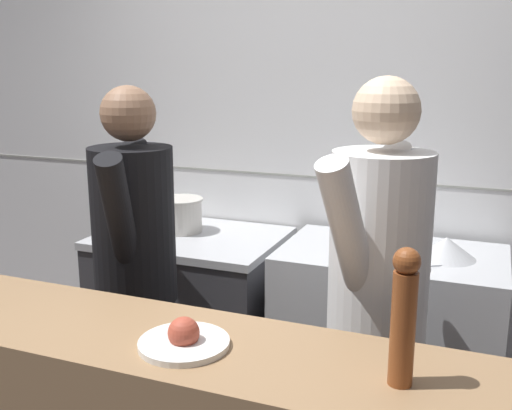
# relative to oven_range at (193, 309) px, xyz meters

# --- Properties ---
(wall_back_tiled) EXTENTS (8.00, 0.06, 2.60)m
(wall_back_tiled) POSITION_rel_oven_range_xyz_m (0.51, 0.40, 0.87)
(wall_back_tiled) COLOR white
(wall_back_tiled) RESTS_ON ground_plane
(oven_range) EXTENTS (0.96, 0.71, 0.86)m
(oven_range) POSITION_rel_oven_range_xyz_m (0.00, 0.00, 0.00)
(oven_range) COLOR #38383D
(oven_range) RESTS_ON ground_plane
(prep_counter) EXTENTS (1.04, 0.65, 0.89)m
(prep_counter) POSITION_rel_oven_range_xyz_m (1.07, -0.00, 0.01)
(prep_counter) COLOR #B7BABF
(prep_counter) RESTS_ON ground_plane
(stock_pot) EXTENTS (0.25, 0.25, 0.18)m
(stock_pot) POSITION_rel_oven_range_xyz_m (-0.08, 0.04, 0.53)
(stock_pot) COLOR beige
(stock_pot) RESTS_ON oven_range
(mixing_bowl_steel) EXTENTS (0.27, 0.27, 0.10)m
(mixing_bowl_steel) POSITION_rel_oven_range_xyz_m (1.31, -0.00, 0.51)
(mixing_bowl_steel) COLOR #B7BABF
(mixing_bowl_steel) RESTS_ON prep_counter
(chefs_knife) EXTENTS (0.31, 0.19, 0.02)m
(chefs_knife) POSITION_rel_oven_range_xyz_m (1.20, -0.17, 0.47)
(chefs_knife) COLOR #B7BABF
(chefs_knife) RESTS_ON prep_counter
(plated_dish_appetiser) EXTENTS (0.25, 0.25, 0.09)m
(plated_dish_appetiser) POSITION_rel_oven_range_xyz_m (0.72, -1.40, 0.58)
(plated_dish_appetiser) COLOR white
(plated_dish_appetiser) RESTS_ON pass_counter
(pepper_mill) EXTENTS (0.07, 0.07, 0.35)m
(pepper_mill) POSITION_rel_oven_range_xyz_m (1.31, -1.38, 0.74)
(pepper_mill) COLOR brown
(pepper_mill) RESTS_ON pass_counter
(chef_head_cook) EXTENTS (0.44, 0.72, 1.67)m
(chef_head_cook) POSITION_rel_oven_range_xyz_m (0.12, -0.72, 0.50)
(chef_head_cook) COLOR black
(chef_head_cook) RESTS_ON ground_plane
(chef_sous) EXTENTS (0.44, 0.74, 1.71)m
(chef_sous) POSITION_rel_oven_range_xyz_m (1.13, -0.73, 0.52)
(chef_sous) COLOR black
(chef_sous) RESTS_ON ground_plane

